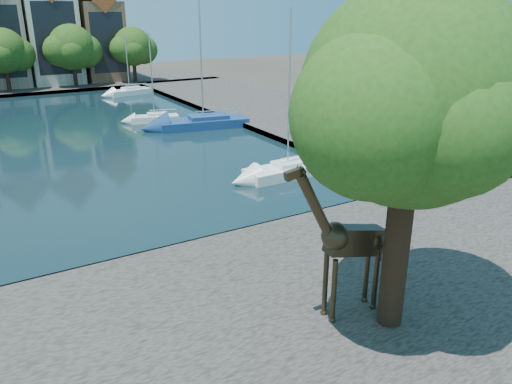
% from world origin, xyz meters
% --- Properties ---
extents(ground, '(160.00, 160.00, 0.00)m').
position_xyz_m(ground, '(0.00, 0.00, 0.00)').
color(ground, '#38332B').
rests_on(ground, ground).
extents(water_basin, '(38.00, 50.00, 0.08)m').
position_xyz_m(water_basin, '(0.00, 24.00, 0.04)').
color(water_basin, black).
rests_on(water_basin, ground).
extents(near_quay, '(50.00, 14.00, 0.50)m').
position_xyz_m(near_quay, '(0.00, -7.00, 0.25)').
color(near_quay, '#4E4A44').
rests_on(near_quay, ground).
extents(right_quay, '(14.00, 52.00, 0.50)m').
position_xyz_m(right_quay, '(25.00, 24.00, 0.25)').
color(right_quay, '#4E4A44').
rests_on(right_quay, ground).
extents(plane_tree, '(8.32, 6.40, 10.62)m').
position_xyz_m(plane_tree, '(7.62, -9.01, 7.67)').
color(plane_tree, '#332114').
rests_on(plane_tree, near_quay).
extents(townhouse_east_mid, '(6.43, 9.18, 16.65)m').
position_xyz_m(townhouse_east_mid, '(8.50, 55.99, 8.10)').
color(townhouse_east_mid, beige).
rests_on(townhouse_east_mid, far_quay).
extents(townhouse_east_end, '(5.44, 9.18, 14.43)m').
position_xyz_m(townhouse_east_end, '(15.00, 55.99, 7.11)').
color(townhouse_east_end, brown).
rests_on(townhouse_east_end, far_quay).
extents(far_tree_mid_east, '(7.02, 5.40, 7.52)m').
position_xyz_m(far_tree_mid_east, '(2.10, 50.49, 5.13)').
color(far_tree_mid_east, '#332114').
rests_on(far_tree_mid_east, far_quay).
extents(far_tree_east, '(7.54, 5.80, 7.84)m').
position_xyz_m(far_tree_east, '(10.11, 50.49, 5.24)').
color(far_tree_east, '#332114').
rests_on(far_tree_east, far_quay).
extents(far_tree_far_east, '(6.76, 5.20, 7.36)m').
position_xyz_m(far_tree_far_east, '(18.09, 50.49, 5.08)').
color(far_tree_far_east, '#332114').
rests_on(far_tree_far_east, far_quay).
extents(giraffe_statue, '(3.82, 0.75, 5.45)m').
position_xyz_m(giraffe_statue, '(6.51, -7.84, 3.18)').
color(giraffe_statue, '#34291A').
rests_on(giraffe_statue, near_quay).
extents(sailboat_right_a, '(5.72, 2.10, 10.15)m').
position_xyz_m(sailboat_right_a, '(13.81, 6.35, 0.60)').
color(sailboat_right_a, white).
rests_on(sailboat_right_a, water_basin).
extents(sailboat_right_b, '(8.21, 4.13, 12.27)m').
position_xyz_m(sailboat_right_b, '(15.00, 21.63, 0.67)').
color(sailboat_right_b, navy).
rests_on(sailboat_right_b, water_basin).
extents(sailboat_right_c, '(4.61, 2.69, 8.01)m').
position_xyz_m(sailboat_right_c, '(12.00, 26.03, 0.56)').
color(sailboat_right_c, white).
rests_on(sailboat_right_c, water_basin).
extents(sailboat_right_d, '(5.53, 2.85, 7.28)m').
position_xyz_m(sailboat_right_d, '(14.75, 42.72, 0.56)').
color(sailboat_right_d, white).
rests_on(sailboat_right_d, water_basin).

